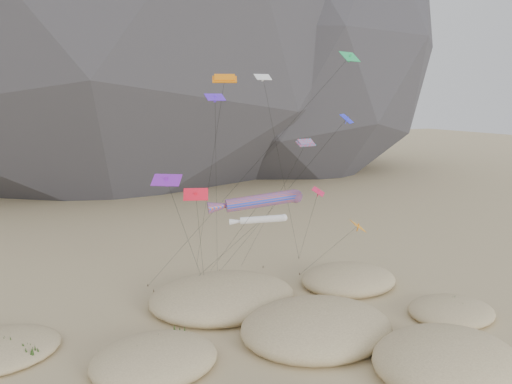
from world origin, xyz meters
TOP-DOWN VIEW (x-y plane):
  - ground at (0.00, 0.00)m, footprint 500.00×500.00m
  - dunes at (-0.43, 3.65)m, footprint 52.56×35.67m
  - dune_grass at (0.01, 4.44)m, footprint 44.59×27.83m
  - kite_stakes at (2.27, 22.44)m, footprint 21.62×5.85m
  - rainbow_tube_kite at (-0.34, 7.79)m, footprint 8.96×17.83m
  - white_tube_kite at (1.64, 11.74)m, footprint 8.49×10.12m
  - orange_parafoil at (-1.99, 12.00)m, footprint 3.19×17.12m
  - multi_parafoil at (8.43, 14.48)m, footprint 4.37×11.64m
  - delta_kites at (3.21, 9.75)m, footprint 24.23×21.57m

SIDE VIEW (x-z plane):
  - ground at x=0.00m, z-range 0.00..0.00m
  - kite_stakes at x=2.27m, z-range 0.00..0.30m
  - dunes at x=-0.43m, z-range -1.32..2.76m
  - dune_grass at x=0.01m, z-range 0.05..1.66m
  - white_tube_kite at x=1.64m, z-range 4.60..15.00m
  - rainbow_tube_kite at x=-0.34m, z-range 5.83..19.49m
  - delta_kites at x=3.21m, z-range 3.63..30.30m
  - multi_parafoil at x=8.43m, z-range 8.19..25.86m
  - orange_parafoil at x=-1.99m, z-range 11.36..35.71m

